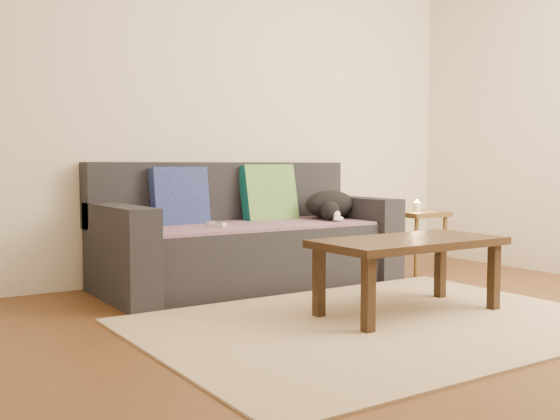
{
  "coord_description": "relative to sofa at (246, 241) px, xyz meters",
  "views": [
    {
      "loc": [
        -2.33,
        -2.44,
        0.85
      ],
      "look_at": [
        0.05,
        1.2,
        0.55
      ],
      "focal_mm": 42.0,
      "sensor_mm": 36.0,
      "label": 1
    }
  ],
  "objects": [
    {
      "name": "ground",
      "position": [
        0.0,
        -1.57,
        -0.31
      ],
      "size": [
        4.5,
        4.5,
        0.0
      ],
      "primitive_type": "plane",
      "color": "brown",
      "rests_on": "ground"
    },
    {
      "name": "candle",
      "position": [
        1.39,
        -0.29,
        0.21
      ],
      "size": [
        0.06,
        0.06,
        0.09
      ],
      "color": "beige",
      "rests_on": "side_table"
    },
    {
      "name": "back_wall",
      "position": [
        0.0,
        0.43,
        0.99
      ],
      "size": [
        4.5,
        0.04,
        2.6
      ],
      "primitive_type": "cube",
      "color": "beige",
      "rests_on": "ground"
    },
    {
      "name": "coffee_table",
      "position": [
        0.29,
        -1.33,
        0.07
      ],
      "size": [
        1.09,
        0.54,
        0.44
      ],
      "color": "black",
      "rests_on": "rug"
    },
    {
      "name": "rug",
      "position": [
        0.0,
        -1.42,
        -0.3
      ],
      "size": [
        2.5,
        1.8,
        0.01
      ],
      "primitive_type": "cube",
      "color": "#9F836D",
      "rests_on": "ground"
    },
    {
      "name": "throw_blanket",
      "position": [
        0.0,
        -0.09,
        0.12
      ],
      "size": [
        1.66,
        0.74,
        0.02
      ],
      "primitive_type": "cube",
      "color": "#3D284B",
      "rests_on": "sofa"
    },
    {
      "name": "side_table",
      "position": [
        1.39,
        -0.29,
        0.09
      ],
      "size": [
        0.39,
        0.39,
        0.48
      ],
      "color": "brown",
      "rests_on": "ground"
    },
    {
      "name": "wii_remote_b",
      "position": [
        -0.32,
        -0.16,
        0.15
      ],
      "size": [
        0.08,
        0.15,
        0.03
      ],
      "primitive_type": "cube",
      "rotation": [
        0.0,
        0.0,
        1.9
      ],
      "color": "white",
      "rests_on": "throw_blanket"
    },
    {
      "name": "wii_remote_a",
      "position": [
        -0.31,
        -0.13,
        0.15
      ],
      "size": [
        0.05,
        0.15,
        0.03
      ],
      "primitive_type": "cube",
      "rotation": [
        0.0,
        0.0,
        1.49
      ],
      "color": "white",
      "rests_on": "throw_blanket"
    },
    {
      "name": "cushion_green",
      "position": [
        0.3,
        0.17,
        0.32
      ],
      "size": [
        0.43,
        0.19,
        0.45
      ],
      "primitive_type": "cube",
      "rotation": [
        -0.2,
        0.0,
        0.0
      ],
      "color": "#0D5855",
      "rests_on": "throw_blanket"
    },
    {
      "name": "sofa",
      "position": [
        0.0,
        0.0,
        0.0
      ],
      "size": [
        2.1,
        0.94,
        0.87
      ],
      "color": "#232328",
      "rests_on": "ground"
    },
    {
      "name": "cat",
      "position": [
        0.71,
        -0.06,
        0.23
      ],
      "size": [
        0.51,
        0.48,
        0.22
      ],
      "rotation": [
        0.0,
        0.0,
        0.32
      ],
      "color": "black",
      "rests_on": "throw_blanket"
    },
    {
      "name": "cushion_navy",
      "position": [
        -0.43,
        0.17,
        0.32
      ],
      "size": [
        0.4,
        0.15,
        0.41
      ],
      "primitive_type": "cube",
      "rotation": [
        -0.13,
        0.0,
        0.0
      ],
      "color": "#13114B",
      "rests_on": "throw_blanket"
    }
  ]
}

